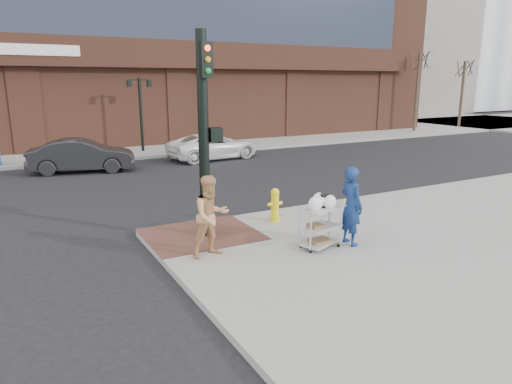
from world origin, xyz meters
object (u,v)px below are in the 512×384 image
lamp_post (141,107)px  utility_cart (320,223)px  traffic_signal_pole (205,130)px  minivan_white (214,146)px  fire_hydrant (275,204)px  woman_blue (351,206)px  pedestrian_tan (211,216)px  sedan_dark (82,156)px

lamp_post → utility_cart: bearing=-91.7°
traffic_signal_pole → minivan_white: 12.89m
fire_hydrant → woman_blue: bearing=-75.9°
minivan_white → lamp_post: bearing=30.3°
woman_blue → fire_hydrant: bearing=15.8°
traffic_signal_pole → minivan_white: (5.23, 11.58, -2.16)m
minivan_white → fire_hydrant: (-3.10, -11.37, -0.04)m
woman_blue → pedestrian_tan: (-3.21, 0.91, -0.03)m
lamp_post → woman_blue: bearing=-89.1°
woman_blue → fire_hydrant: size_ratio=2.02×
minivan_white → utility_cart: utility_cart is taller
pedestrian_tan → utility_cart: 2.57m
sedan_dark → minivan_white: size_ratio=0.93×
lamp_post → pedestrian_tan: lamp_post is taller
fire_hydrant → utility_cart: bearing=-94.0°
lamp_post → sedan_dark: (-3.83, -4.08, -1.87)m
utility_cart → fire_hydrant: utility_cart is taller
woman_blue → utility_cart: woman_blue is taller
utility_cart → fire_hydrant: size_ratio=1.38×
pedestrian_tan → fire_hydrant: size_ratio=1.95×
sedan_dark → pedestrian_tan: bearing=-161.7°
traffic_signal_pole → pedestrian_tan: traffic_signal_pole is taller
woman_blue → lamp_post: bearing=2.7°
traffic_signal_pole → minivan_white: bearing=65.7°
lamp_post → traffic_signal_pole: 15.43m
sedan_dark → utility_cart: (3.33, -13.25, -0.01)m
sedan_dark → utility_cart: bearing=-151.7°
traffic_signal_pole → utility_cart: 3.57m
lamp_post → traffic_signal_pole: traffic_signal_pole is taller
traffic_signal_pole → woman_blue: traffic_signal_pole is taller
minivan_white → traffic_signal_pole: bearing=148.9°
utility_cart → fire_hydrant: bearing=86.0°
traffic_signal_pole → fire_hydrant: (2.14, 0.21, -2.20)m
minivan_white → fire_hydrant: 11.78m
sedan_dark → utility_cart: size_ratio=3.48×
pedestrian_tan → fire_hydrant: bearing=22.9°
woman_blue → sedan_dark: size_ratio=0.42×
woman_blue → minivan_white: (2.48, 13.84, -0.43)m
traffic_signal_pole → pedestrian_tan: bearing=-108.8°
lamp_post → minivan_white: 4.97m
utility_cart → fire_hydrant: 2.33m
traffic_signal_pole → sedan_dark: (-1.35, 11.15, -2.09)m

